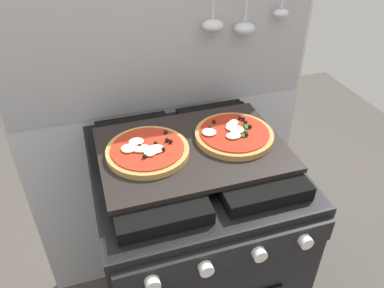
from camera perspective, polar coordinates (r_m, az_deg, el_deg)
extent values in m
cube|color=silver|center=(1.45, -4.01, 2.46)|extent=(1.10, 0.03, 1.55)
cube|color=#ADADB2|center=(1.27, -4.54, 16.39)|extent=(1.08, 0.00, 0.56)
ellipsoid|color=silver|center=(1.28, 3.13, 17.45)|extent=(0.07, 0.06, 0.04)
ellipsoid|color=silver|center=(1.33, 7.94, 16.90)|extent=(0.07, 0.06, 0.04)
ellipsoid|color=silver|center=(1.38, 13.26, 18.66)|extent=(0.05, 0.05, 0.03)
cube|color=black|center=(1.44, 0.00, -16.24)|extent=(0.60, 0.60, 0.86)
cube|color=black|center=(1.14, 0.00, -2.94)|extent=(0.59, 0.59, 0.01)
cube|color=black|center=(1.10, -6.97, -3.23)|extent=(0.24, 0.51, 0.04)
cube|color=black|center=(1.17, 6.56, -0.63)|extent=(0.24, 0.51, 0.04)
cube|color=black|center=(0.98, 5.75, -16.33)|extent=(0.58, 0.02, 0.07)
cylinder|color=silver|center=(0.93, -5.97, -20.24)|extent=(0.04, 0.02, 0.04)
cylinder|color=silver|center=(0.95, 2.13, -18.36)|extent=(0.04, 0.02, 0.04)
cylinder|color=silver|center=(0.99, 10.15, -16.11)|extent=(0.04, 0.02, 0.04)
cylinder|color=silver|center=(1.04, 16.78, -13.98)|extent=(0.04, 0.02, 0.04)
cube|color=black|center=(1.11, 0.00, -0.76)|extent=(0.54, 0.38, 0.02)
cylinder|color=tan|center=(1.08, -6.71, -1.08)|extent=(0.24, 0.24, 0.02)
cylinder|color=#B72D19|center=(1.07, -6.75, -0.61)|extent=(0.21, 0.21, 0.00)
ellipsoid|color=#F4EACC|center=(1.06, -8.24, -0.66)|extent=(0.03, 0.03, 0.01)
ellipsoid|color=#F4EACC|center=(1.07, -9.59, -0.65)|extent=(0.04, 0.04, 0.01)
ellipsoid|color=#F4EACC|center=(1.07, -7.57, -0.54)|extent=(0.05, 0.04, 0.01)
ellipsoid|color=#F4EACC|center=(1.06, -5.50, -0.76)|extent=(0.05, 0.04, 0.01)
ellipsoid|color=#F4EACC|center=(1.04, -6.37, -1.36)|extent=(0.03, 0.03, 0.01)
ellipsoid|color=#F4EACC|center=(1.09, -8.44, 0.37)|extent=(0.04, 0.04, 0.01)
sphere|color=black|center=(1.08, -3.25, 0.43)|extent=(0.01, 0.01, 0.01)
sphere|color=black|center=(1.09, -3.80, 0.64)|extent=(0.01, 0.01, 0.01)
sphere|color=black|center=(1.08, -5.53, 0.13)|extent=(0.01, 0.01, 0.01)
sphere|color=black|center=(1.03, -7.18, -1.85)|extent=(0.01, 0.01, 0.01)
sphere|color=black|center=(1.12, -3.99, 1.86)|extent=(0.01, 0.01, 0.01)
sphere|color=black|center=(1.07, -7.89, -0.25)|extent=(0.01, 0.01, 0.01)
sphere|color=black|center=(1.05, -4.36, -0.80)|extent=(0.01, 0.01, 0.01)
cylinder|color=#C18947|center=(1.14, 6.38, 1.33)|extent=(0.24, 0.24, 0.02)
cylinder|color=#AD2614|center=(1.14, 6.42, 1.78)|extent=(0.21, 0.21, 0.00)
ellipsoid|color=#F4EACC|center=(1.14, 6.59, 2.31)|extent=(0.04, 0.04, 0.01)
ellipsoid|color=#F4EACC|center=(1.15, 6.13, 2.51)|extent=(0.04, 0.04, 0.01)
ellipsoid|color=#F4EACC|center=(1.11, 6.27, 1.27)|extent=(0.05, 0.04, 0.01)
ellipsoid|color=#F4EACC|center=(1.17, 6.32, 3.29)|extent=(0.03, 0.03, 0.01)
ellipsoid|color=#F4EACC|center=(1.14, 6.76, 2.18)|extent=(0.04, 0.04, 0.01)
ellipsoid|color=#F4EACC|center=(1.12, 2.60, 1.81)|extent=(0.04, 0.04, 0.01)
ellipsoid|color=#F4EACC|center=(1.16, 5.94, 2.83)|extent=(0.03, 0.03, 0.01)
sphere|color=black|center=(1.19, 7.73, 3.80)|extent=(0.01, 0.01, 0.01)
sphere|color=black|center=(1.14, 2.68, 2.59)|extent=(0.01, 0.01, 0.01)
cube|color=#19721E|center=(1.11, 7.41, 1.19)|extent=(0.03, 0.02, 0.00)
cube|color=red|center=(1.15, 6.26, 2.55)|extent=(0.03, 0.02, 0.00)
sphere|color=black|center=(1.18, 8.10, 3.30)|extent=(0.01, 0.01, 0.01)
sphere|color=black|center=(1.20, 7.22, 3.99)|extent=(0.01, 0.01, 0.01)
sphere|color=black|center=(1.12, 8.23, 1.44)|extent=(0.01, 0.01, 0.01)
sphere|color=black|center=(1.17, 3.33, 3.44)|extent=(0.01, 0.01, 0.01)
cube|color=#19721E|center=(1.14, 7.71, 2.17)|extent=(0.02, 0.02, 0.00)
cube|color=#19721E|center=(1.16, 8.12, 2.60)|extent=(0.01, 0.02, 0.00)
sphere|color=black|center=(1.16, 8.74, 2.65)|extent=(0.01, 0.01, 0.01)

